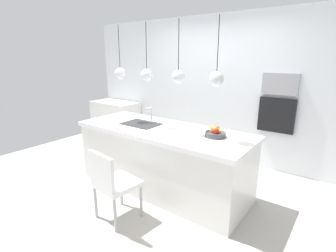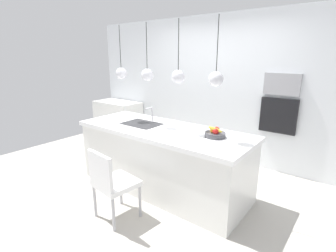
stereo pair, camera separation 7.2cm
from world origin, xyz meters
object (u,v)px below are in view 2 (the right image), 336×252
(fruit_bowl, at_px, (215,133))
(oven, at_px, (278,116))
(microwave, at_px, (282,84))
(chair_near, at_px, (111,181))

(fruit_bowl, bearing_deg, oven, 76.86)
(microwave, bearing_deg, oven, 0.00)
(fruit_bowl, relative_size, chair_near, 0.30)
(fruit_bowl, height_order, microwave, microwave)
(chair_near, bearing_deg, fruit_bowl, 53.47)
(fruit_bowl, bearing_deg, chair_near, -126.53)
(microwave, bearing_deg, fruit_bowl, -103.14)
(microwave, height_order, chair_near, microwave)
(chair_near, bearing_deg, microwave, 66.21)
(fruit_bowl, relative_size, microwave, 0.48)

